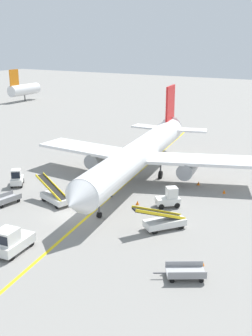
% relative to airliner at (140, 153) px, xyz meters
% --- Properties ---
extents(ground_plane, '(300.00, 300.00, 0.00)m').
position_rel_airliner_xyz_m(ground_plane, '(-0.67, -12.71, -3.42)').
color(ground_plane, gray).
extents(taxi_line_yellow, '(13.12, 79.01, 0.01)m').
position_rel_airliner_xyz_m(taxi_line_yellow, '(0.09, -7.71, -3.41)').
color(taxi_line_yellow, yellow).
rests_on(taxi_line_yellow, ground).
extents(airliner, '(28.24, 35.26, 10.10)m').
position_rel_airliner_xyz_m(airliner, '(0.00, 0.00, 0.00)').
color(airliner, white).
rests_on(airliner, ground).
extents(pushback_tug, '(2.26, 3.78, 2.20)m').
position_rel_airliner_xyz_m(pushback_tug, '(-0.42, -21.15, -2.42)').
color(pushback_tug, silver).
rests_on(pushback_tug, ground).
extents(baggage_tug_near_wing, '(2.66, 2.56, 2.10)m').
position_rel_airliner_xyz_m(baggage_tug_near_wing, '(6.63, -5.96, -2.49)').
color(baggage_tug_near_wing, silver).
rests_on(baggage_tug_near_wing, ground).
extents(baggage_tug_by_cargo_door, '(2.49, 2.69, 2.10)m').
position_rel_airliner_xyz_m(baggage_tug_by_cargo_door, '(-11.51, -9.17, -2.49)').
color(baggage_tug_by_cargo_door, silver).
rests_on(baggage_tug_by_cargo_door, ground).
extents(belt_loader_forward_hold, '(5.14, 2.80, 2.59)m').
position_rel_airliner_xyz_m(belt_loader_forward_hold, '(-4.21, -11.14, -2.64)').
color(belt_loader_forward_hold, silver).
rests_on(belt_loader_forward_hold, ground).
extents(belt_loader_aft_hold, '(4.07, 4.71, 2.59)m').
position_rel_airliner_xyz_m(belt_loader_aft_hold, '(8.40, -11.02, -2.64)').
color(belt_loader_aft_hold, silver).
rests_on(belt_loader_aft_hold, ground).
extents(baggage_cart_loaded, '(3.63, 2.78, 0.94)m').
position_rel_airliner_xyz_m(baggage_cart_loaded, '(13.24, -17.60, -2.95)').
color(baggage_cart_loaded, '#A5A5A8').
rests_on(baggage_cart_loaded, ground).
extents(baggage_cart_empty_trailing, '(1.97, 3.84, 0.94)m').
position_rel_airliner_xyz_m(baggage_cart_empty_trailing, '(-8.48, -13.84, -2.95)').
color(baggage_cart_empty_trailing, '#A5A5A8').
rests_on(baggage_cart_empty_trailing, ground).
extents(ground_crew_marshaller, '(0.36, 0.24, 1.70)m').
position_rel_airliner_xyz_m(ground_crew_marshaller, '(0.02, -6.63, -2.51)').
color(ground_crew_marshaller, '#26262D').
rests_on(ground_crew_marshaller, ground).
extents(ground_crew_wing_walker, '(0.36, 0.24, 1.70)m').
position_rel_airliner_xyz_m(ground_crew_wing_walker, '(-2.07, -5.53, -2.51)').
color(ground_crew_wing_walker, '#26262D').
rests_on(ground_crew_wing_walker, ground).
extents(safety_cone_nose_left, '(0.36, 0.36, 0.44)m').
position_rel_airliner_xyz_m(safety_cone_nose_left, '(3.58, -7.17, -3.20)').
color(safety_cone_nose_left, orange).
rests_on(safety_cone_nose_left, ground).
extents(safety_cone_nose_right, '(0.36, 0.36, 0.44)m').
position_rel_airliner_xyz_m(safety_cone_nose_right, '(10.41, 0.66, -3.20)').
color(safety_cone_nose_right, orange).
rests_on(safety_cone_nose_right, ground).
extents(safety_cone_wingtip_left, '(0.36, 0.36, 0.44)m').
position_rel_airliner_xyz_m(safety_cone_wingtip_left, '(13.69, -15.32, -3.20)').
color(safety_cone_wingtip_left, orange).
rests_on(safety_cone_wingtip_left, ground).
extents(safety_cone_wingtip_right, '(0.36, 0.36, 0.44)m').
position_rel_airliner_xyz_m(safety_cone_wingtip_right, '(6.93, 1.85, -3.20)').
color(safety_cone_wingtip_right, orange).
rests_on(safety_cone_wingtip_right, ground).
extents(distant_aircraft_far_left, '(3.00, 10.10, 8.80)m').
position_rel_airliner_xyz_m(distant_aircraft_far_left, '(-59.64, 43.09, -0.20)').
color(distant_aircraft_far_left, silver).
rests_on(distant_aircraft_far_left, ground).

